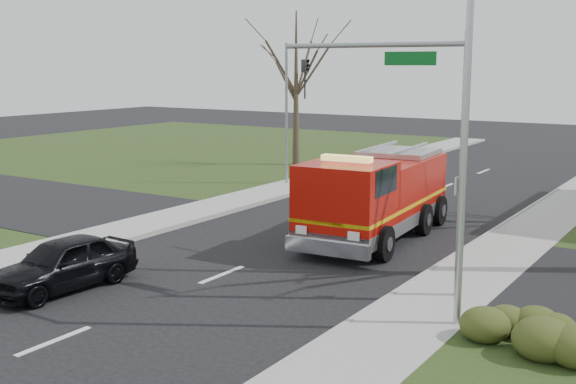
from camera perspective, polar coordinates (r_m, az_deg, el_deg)
The scene contains 10 objects.
ground at distance 21.05m, azimuth -5.25°, elevation -6.55°, with size 120.00×120.00×0.00m, color black.
sidewalk_right at distance 18.06m, azimuth 10.69°, elevation -9.29°, with size 2.40×80.00×0.15m, color gray.
sidewalk_left at distance 25.20m, azimuth -16.48°, elevation -3.96°, with size 2.40×80.00×0.15m, color gray.
hedge_corner at distance 16.21m, azimuth 18.73°, elevation -10.07°, with size 2.80×2.00×0.90m, color #2E3B15.
bare_tree_left at distance 42.32m, azimuth 0.64°, elevation 9.50°, with size 4.50×4.50×9.00m.
traffic_signal_mast at distance 18.86m, azimuth 10.08°, elevation 5.96°, with size 5.29×0.18×6.80m.
streetlight_pole at distance 16.33m, azimuth 13.60°, elevation 4.66°, with size 1.48×0.16×8.40m.
utility_pole_far at distance 35.62m, azimuth -0.12°, elevation 6.06°, with size 0.14×0.14×7.00m, color gray.
fire_engine at distance 25.09m, azimuth 6.89°, elevation -0.46°, with size 3.53×8.12×3.20m.
parked_car_maroon at distance 20.43m, azimuth -17.39°, elevation -5.40°, with size 1.70×4.23×1.44m, color black.
Camera 1 is at (12.45, -15.87, 6.03)m, focal length 45.00 mm.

